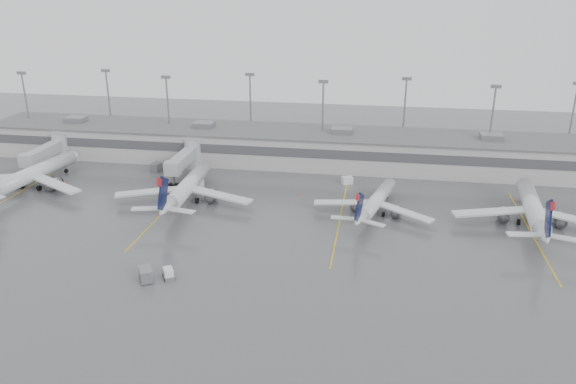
% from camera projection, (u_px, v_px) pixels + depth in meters
% --- Properties ---
extents(ground, '(260.00, 260.00, 0.00)m').
position_uv_depth(ground, '(217.00, 272.00, 88.79)').
color(ground, '#57575A').
rests_on(ground, ground).
extents(terminal, '(152.00, 17.00, 9.45)m').
position_uv_depth(terminal, '(281.00, 146.00, 140.74)').
color(terminal, '#ABACA6').
rests_on(terminal, ground).
extents(light_masts, '(142.40, 8.00, 20.60)m').
position_uv_depth(light_masts, '(285.00, 110.00, 143.26)').
color(light_masts, gray).
rests_on(light_masts, ground).
extents(jet_bridge_left, '(4.00, 17.20, 7.00)m').
position_uv_depth(jet_bridge_left, '(51.00, 150.00, 138.09)').
color(jet_bridge_left, '#999C9E').
rests_on(jet_bridge_left, ground).
extents(jet_bridge_right, '(4.00, 17.20, 7.00)m').
position_uv_depth(jet_bridge_right, '(187.00, 157.00, 132.70)').
color(jet_bridge_right, '#999C9E').
rests_on(jet_bridge_right, ground).
extents(stand_markings, '(105.25, 40.00, 0.01)m').
position_uv_depth(stand_markings, '(252.00, 213.00, 110.91)').
color(stand_markings, '#E1B10D').
rests_on(stand_markings, ground).
extents(jet_far_left, '(29.39, 33.16, 10.76)m').
position_uv_depth(jet_far_left, '(30.00, 174.00, 122.76)').
color(jet_far_left, silver).
rests_on(jet_far_left, ground).
extents(jet_mid_left, '(28.99, 32.51, 10.52)m').
position_uv_depth(jet_mid_left, '(187.00, 187.00, 115.62)').
color(jet_mid_left, silver).
rests_on(jet_mid_left, ground).
extents(jet_mid_right, '(23.31, 26.46, 8.73)m').
position_uv_depth(jet_mid_right, '(375.00, 201.00, 109.55)').
color(jet_mid_right, silver).
rests_on(jet_mid_right, ground).
extents(jet_far_right, '(29.46, 33.16, 10.73)m').
position_uv_depth(jet_far_right, '(533.00, 208.00, 104.59)').
color(jet_far_right, silver).
rests_on(jet_far_right, ground).
extents(baggage_tug, '(2.61, 2.96, 1.63)m').
position_uv_depth(baggage_tug, '(169.00, 274.00, 86.74)').
color(baggage_tug, white).
rests_on(baggage_tug, ground).
extents(baggage_cart, '(3.17, 3.65, 2.04)m').
position_uv_depth(baggage_cart, '(146.00, 274.00, 85.98)').
color(baggage_cart, slate).
rests_on(baggage_cart, ground).
extents(gse_uld_a, '(2.50, 2.04, 1.53)m').
position_uv_depth(gse_uld_a, '(42.00, 171.00, 132.97)').
color(gse_uld_a, white).
rests_on(gse_uld_a, ground).
extents(gse_uld_b, '(3.07, 2.55, 1.86)m').
position_uv_depth(gse_uld_b, '(198.00, 184.00, 124.03)').
color(gse_uld_b, white).
rests_on(gse_uld_b, ground).
extents(gse_uld_c, '(2.77, 2.39, 1.65)m').
position_uv_depth(gse_uld_c, '(347.00, 180.00, 126.68)').
color(gse_uld_c, white).
rests_on(gse_uld_c, ground).
extents(gse_loader, '(2.50, 3.51, 2.03)m').
position_uv_depth(gse_loader, '(157.00, 167.00, 135.03)').
color(gse_loader, slate).
rests_on(gse_loader, ground).
extents(cone_a, '(0.45, 0.45, 0.71)m').
position_uv_depth(cone_a, '(64.00, 181.00, 127.54)').
color(cone_a, '#F54505').
rests_on(cone_a, ground).
extents(cone_b, '(0.37, 0.37, 0.60)m').
position_uv_depth(cone_b, '(138.00, 194.00, 120.23)').
color(cone_b, '#F54505').
rests_on(cone_b, ground).
extents(cone_c, '(0.41, 0.41, 0.66)m').
position_uv_depth(cone_c, '(298.00, 194.00, 119.89)').
color(cone_c, '#F54505').
rests_on(cone_c, ground).
extents(cone_d, '(0.49, 0.49, 0.78)m').
position_uv_depth(cone_d, '(479.00, 210.00, 111.42)').
color(cone_d, '#F54505').
rests_on(cone_d, ground).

